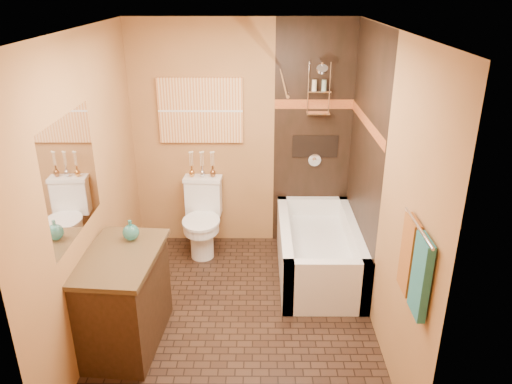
{
  "coord_description": "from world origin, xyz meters",
  "views": [
    {
      "loc": [
        0.18,
        -3.75,
        2.82
      ],
      "look_at": [
        0.16,
        0.4,
        1.06
      ],
      "focal_mm": 35.0,
      "sensor_mm": 36.0,
      "label": 1
    }
  ],
  "objects_px": {
    "bathtub": "(318,254)",
    "vanity": "(123,299)",
    "toilet": "(202,217)",
    "sunset_painting": "(201,111)"
  },
  "relations": [
    {
      "from": "sunset_painting",
      "to": "vanity",
      "type": "distance_m",
      "value": 2.19
    },
    {
      "from": "bathtub",
      "to": "toilet",
      "type": "distance_m",
      "value": 1.33
    },
    {
      "from": "toilet",
      "to": "vanity",
      "type": "xyz_separation_m",
      "value": [
        -0.49,
        -1.54,
        0.0
      ]
    },
    {
      "from": "sunset_painting",
      "to": "vanity",
      "type": "relative_size",
      "value": 0.91
    },
    {
      "from": "toilet",
      "to": "vanity",
      "type": "relative_size",
      "value": 0.83
    },
    {
      "from": "sunset_painting",
      "to": "toilet",
      "type": "relative_size",
      "value": 1.09
    },
    {
      "from": "bathtub",
      "to": "sunset_painting",
      "type": "bearing_deg",
      "value": 149.66
    },
    {
      "from": "toilet",
      "to": "vanity",
      "type": "bearing_deg",
      "value": -103.59
    },
    {
      "from": "sunset_painting",
      "to": "bathtub",
      "type": "distance_m",
      "value": 1.96
    },
    {
      "from": "bathtub",
      "to": "vanity",
      "type": "xyz_separation_m",
      "value": [
        -1.72,
        -1.09,
        0.2
      ]
    }
  ]
}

